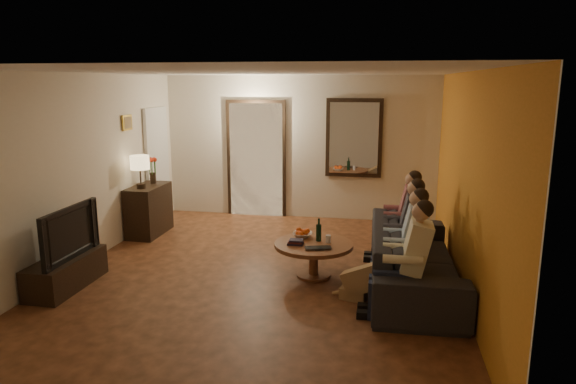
% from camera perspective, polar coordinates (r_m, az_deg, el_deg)
% --- Properties ---
extents(floor, '(5.00, 6.00, 0.01)m').
position_cam_1_polar(floor, '(6.87, -2.96, -9.02)').
color(floor, '#3D2110').
rests_on(floor, ground).
extents(ceiling, '(5.00, 6.00, 0.01)m').
position_cam_1_polar(ceiling, '(6.41, -3.21, 13.21)').
color(ceiling, white).
rests_on(ceiling, back_wall).
extents(back_wall, '(5.00, 0.02, 2.60)m').
position_cam_1_polar(back_wall, '(9.42, 1.22, 4.95)').
color(back_wall, beige).
rests_on(back_wall, floor).
extents(front_wall, '(5.00, 0.02, 2.60)m').
position_cam_1_polar(front_wall, '(3.75, -13.96, -6.50)').
color(front_wall, beige).
rests_on(front_wall, floor).
extents(left_wall, '(0.02, 6.00, 2.60)m').
position_cam_1_polar(left_wall, '(7.50, -22.00, 2.22)').
color(left_wall, beige).
rests_on(left_wall, floor).
extents(right_wall, '(0.02, 6.00, 2.60)m').
position_cam_1_polar(right_wall, '(6.41, 19.20, 0.87)').
color(right_wall, beige).
rests_on(right_wall, floor).
extents(orange_accent, '(0.01, 6.00, 2.60)m').
position_cam_1_polar(orange_accent, '(6.41, 19.11, 0.88)').
color(orange_accent, orange).
rests_on(orange_accent, right_wall).
extents(kitchen_doorway, '(1.00, 0.06, 2.10)m').
position_cam_1_polar(kitchen_doorway, '(9.60, -3.53, 3.56)').
color(kitchen_doorway, '#FFE0A5').
rests_on(kitchen_doorway, floor).
extents(door_trim, '(1.12, 0.04, 2.22)m').
position_cam_1_polar(door_trim, '(9.59, -3.55, 3.55)').
color(door_trim, black).
rests_on(door_trim, floor).
extents(fridge_glimpse, '(0.45, 0.03, 1.70)m').
position_cam_1_polar(fridge_glimpse, '(9.57, -2.06, 2.64)').
color(fridge_glimpse, silver).
rests_on(fridge_glimpse, floor).
extents(mirror_frame, '(1.00, 0.05, 1.40)m').
position_cam_1_polar(mirror_frame, '(9.25, 7.34, 5.97)').
color(mirror_frame, black).
rests_on(mirror_frame, back_wall).
extents(mirror_glass, '(0.86, 0.02, 1.26)m').
position_cam_1_polar(mirror_glass, '(9.22, 7.33, 5.95)').
color(mirror_glass, white).
rests_on(mirror_glass, back_wall).
extents(white_door, '(0.06, 0.85, 2.04)m').
position_cam_1_polar(white_door, '(9.52, -14.29, 2.95)').
color(white_door, white).
rests_on(white_door, floor).
extents(framed_art, '(0.03, 0.28, 0.24)m').
position_cam_1_polar(framed_art, '(8.54, -17.45, 7.37)').
color(framed_art, '#B28C33').
rests_on(framed_art, left_wall).
extents(art_canvas, '(0.01, 0.22, 0.18)m').
position_cam_1_polar(art_canvas, '(8.53, -17.36, 7.37)').
color(art_canvas, brown).
rests_on(art_canvas, left_wall).
extents(dresser, '(0.45, 0.92, 0.82)m').
position_cam_1_polar(dresser, '(8.78, -15.20, -1.94)').
color(dresser, black).
rests_on(dresser, floor).
extents(table_lamp, '(0.30, 0.30, 0.54)m').
position_cam_1_polar(table_lamp, '(8.45, -16.10, 2.17)').
color(table_lamp, beige).
rests_on(table_lamp, dresser).
extents(flower_vase, '(0.14, 0.14, 0.44)m').
position_cam_1_polar(flower_vase, '(8.85, -14.82, 2.34)').
color(flower_vase, red).
rests_on(flower_vase, dresser).
extents(tv_stand, '(0.45, 1.15, 0.38)m').
position_cam_1_polar(tv_stand, '(6.92, -23.42, -8.18)').
color(tv_stand, black).
rests_on(tv_stand, floor).
extents(tv, '(1.10, 0.14, 0.64)m').
position_cam_1_polar(tv, '(6.77, -23.78, -4.13)').
color(tv, black).
rests_on(tv, tv_stand).
extents(sofa, '(2.60, 1.07, 0.75)m').
position_cam_1_polar(sofa, '(6.50, 13.78, -7.08)').
color(sofa, black).
rests_on(sofa, floor).
extents(person_a, '(0.60, 0.40, 1.20)m').
position_cam_1_polar(person_a, '(5.57, 13.34, -7.88)').
color(person_a, tan).
rests_on(person_a, sofa).
extents(person_b, '(0.60, 0.40, 1.20)m').
position_cam_1_polar(person_b, '(6.14, 13.09, -5.99)').
color(person_b, tan).
rests_on(person_b, sofa).
extents(person_c, '(0.60, 0.40, 1.20)m').
position_cam_1_polar(person_c, '(6.71, 12.89, -4.41)').
color(person_c, tan).
rests_on(person_c, sofa).
extents(person_d, '(0.60, 0.40, 1.20)m').
position_cam_1_polar(person_d, '(7.29, 12.72, -3.09)').
color(person_d, tan).
rests_on(person_d, sofa).
extents(dog, '(0.60, 0.38, 0.56)m').
position_cam_1_polar(dog, '(6.02, 8.25, -9.41)').
color(dog, '#946344').
rests_on(dog, floor).
extents(coffee_table, '(1.06, 1.06, 0.45)m').
position_cam_1_polar(coffee_table, '(6.71, 2.86, -7.51)').
color(coffee_table, brown).
rests_on(coffee_table, floor).
extents(bowl, '(0.26, 0.26, 0.06)m').
position_cam_1_polar(bowl, '(6.86, 1.63, -4.79)').
color(bowl, white).
rests_on(bowl, coffee_table).
extents(oranges, '(0.20, 0.20, 0.08)m').
position_cam_1_polar(oranges, '(6.84, 1.64, -4.24)').
color(oranges, '#E04D12').
rests_on(oranges, bowl).
extents(wine_bottle, '(0.07, 0.07, 0.31)m').
position_cam_1_polar(wine_bottle, '(6.68, 3.43, -4.17)').
color(wine_bottle, black).
rests_on(wine_bottle, coffee_table).
extents(wine_glass, '(0.06, 0.06, 0.10)m').
position_cam_1_polar(wine_glass, '(6.65, 4.49, -5.21)').
color(wine_glass, silver).
rests_on(wine_glass, coffee_table).
extents(book_stack, '(0.20, 0.15, 0.07)m').
position_cam_1_polar(book_stack, '(6.56, 0.85, -5.54)').
color(book_stack, black).
rests_on(book_stack, coffee_table).
extents(laptop, '(0.37, 0.29, 0.03)m').
position_cam_1_polar(laptop, '(6.35, 3.44, -6.37)').
color(laptop, black).
rests_on(laptop, coffee_table).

